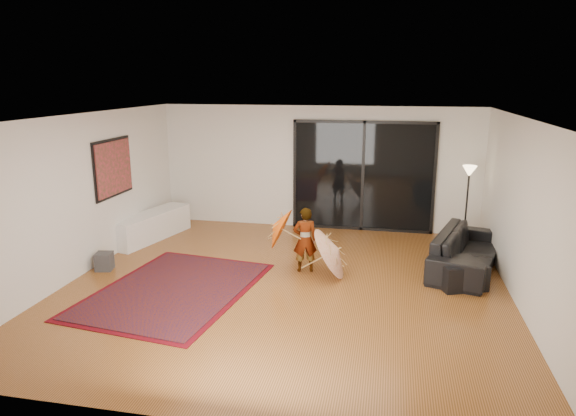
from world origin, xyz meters
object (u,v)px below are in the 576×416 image
(ottoman, at_px, (458,273))
(sofa, at_px, (466,251))
(media_console, at_px, (151,226))
(child, at_px, (305,240))

(ottoman, bearing_deg, sofa, 74.99)
(media_console, height_order, child, child)
(ottoman, relative_size, child, 0.62)
(sofa, distance_m, child, 2.84)
(media_console, bearing_deg, sofa, 8.87)
(sofa, xyz_separation_m, ottoman, (-0.21, -0.79, -0.14))
(sofa, distance_m, ottoman, 0.83)
(sofa, height_order, ottoman, sofa)
(media_console, xyz_separation_m, ottoman, (5.99, -1.34, -0.08))
(child, bearing_deg, ottoman, 161.14)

